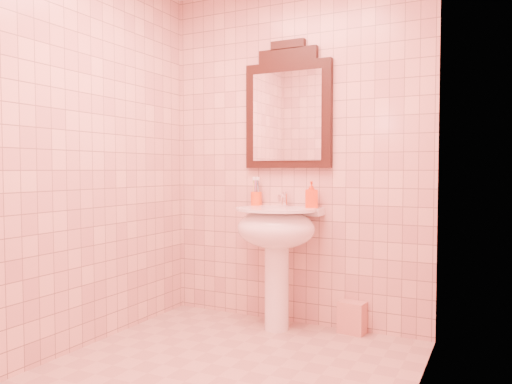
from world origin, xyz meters
The scene contains 8 objects.
floor centered at (0.00, 0.00, 0.00)m, with size 2.20×2.20×0.00m, color tan.
back_wall centered at (0.00, 1.10, 1.25)m, with size 2.00×0.02×2.50m, color beige.
pedestal_sink centered at (-0.04, 0.87, 0.66)m, with size 0.58×0.58×0.86m.
faucet centered at (-0.04, 1.01, 0.92)m, with size 0.04×0.16×0.11m.
mirror centered at (-0.04, 1.07, 1.57)m, with size 0.66×0.06×0.92m.
toothbrush_cup centered at (-0.28, 1.04, 0.92)m, with size 0.08×0.08×0.19m.
soap_dispenser centered at (0.17, 1.00, 0.96)m, with size 0.09×0.09×0.19m, color red.
towel centered at (0.46, 1.04, 0.11)m, with size 0.18×0.12×0.22m, color pink.
Camera 1 is at (1.38, -2.31, 1.13)m, focal length 35.00 mm.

